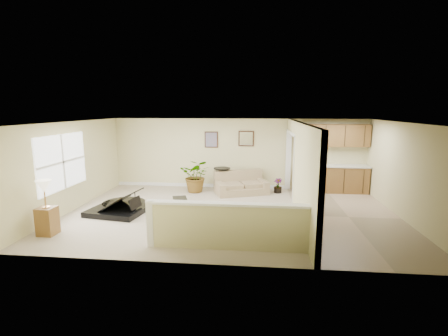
# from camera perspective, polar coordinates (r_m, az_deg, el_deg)

# --- Properties ---
(floor) EXTENTS (9.00, 9.00, 0.00)m
(floor) POSITION_cam_1_polar(r_m,az_deg,el_deg) (9.03, 1.23, -7.99)
(floor) COLOR tan
(floor) RESTS_ON ground
(back_wall) EXTENTS (9.00, 0.04, 2.50)m
(back_wall) POSITION_cam_1_polar(r_m,az_deg,el_deg) (11.67, 2.41, 2.53)
(back_wall) COLOR beige
(back_wall) RESTS_ON floor
(front_wall) EXTENTS (9.00, 0.04, 2.50)m
(front_wall) POSITION_cam_1_polar(r_m,az_deg,el_deg) (5.81, -1.08, -5.61)
(front_wall) COLOR beige
(front_wall) RESTS_ON floor
(left_wall) EXTENTS (0.04, 6.00, 2.50)m
(left_wall) POSITION_cam_1_polar(r_m,az_deg,el_deg) (10.11, -25.07, 0.32)
(left_wall) COLOR beige
(left_wall) RESTS_ON floor
(right_wall) EXTENTS (0.04, 6.00, 2.50)m
(right_wall) POSITION_cam_1_polar(r_m,az_deg,el_deg) (9.50, 29.43, -0.65)
(right_wall) COLOR beige
(right_wall) RESTS_ON floor
(ceiling) EXTENTS (9.00, 6.00, 0.04)m
(ceiling) POSITION_cam_1_polar(r_m,az_deg,el_deg) (8.58, 1.29, 8.06)
(ceiling) COLOR silver
(ceiling) RESTS_ON back_wall
(kitchen_vinyl) EXTENTS (2.70, 6.00, 0.01)m
(kitchen_vinyl) POSITION_cam_1_polar(r_m,az_deg,el_deg) (9.34, 21.06, -8.05)
(kitchen_vinyl) COLOR tan
(kitchen_vinyl) RESTS_ON floor
(interior_partition) EXTENTS (0.18, 5.99, 2.50)m
(interior_partition) POSITION_cam_1_polar(r_m,az_deg,el_deg) (9.02, 12.86, -0.27)
(interior_partition) COLOR beige
(interior_partition) RESTS_ON floor
(pony_half_wall) EXTENTS (3.42, 0.22, 1.00)m
(pony_half_wall) POSITION_cam_1_polar(r_m,az_deg,el_deg) (6.69, 0.32, -10.00)
(pony_half_wall) COLOR beige
(pony_half_wall) RESTS_ON floor
(left_window) EXTENTS (0.05, 2.15, 1.45)m
(left_window) POSITION_cam_1_polar(r_m,az_deg,el_deg) (9.66, -26.59, 0.96)
(left_window) COLOR white
(left_window) RESTS_ON left_wall
(wall_art_left) EXTENTS (0.48, 0.04, 0.58)m
(wall_art_left) POSITION_cam_1_polar(r_m,az_deg,el_deg) (11.68, -2.25, 5.01)
(wall_art_left) COLOR #3B2415
(wall_art_left) RESTS_ON back_wall
(wall_mirror) EXTENTS (0.55, 0.04, 0.55)m
(wall_mirror) POSITION_cam_1_polar(r_m,az_deg,el_deg) (11.57, 3.92, 5.19)
(wall_mirror) COLOR #3B2415
(wall_mirror) RESTS_ON back_wall
(kitchen_cabinets) EXTENTS (2.36, 0.65, 2.33)m
(kitchen_cabinets) POSITION_cam_1_polar(r_m,az_deg,el_deg) (11.73, 18.08, 0.18)
(kitchen_cabinets) COLOR brown
(kitchen_cabinets) RESTS_ON floor
(piano) EXTENTS (1.83, 1.88, 1.36)m
(piano) POSITION_cam_1_polar(r_m,az_deg,el_deg) (9.51, -18.18, -4.01)
(piano) COLOR black
(piano) RESTS_ON floor
(piano_bench) EXTENTS (0.57, 0.80, 0.48)m
(piano_bench) POSITION_cam_1_polar(r_m,az_deg,el_deg) (8.80, -7.67, -6.94)
(piano_bench) COLOR black
(piano_bench) RESTS_ON floor
(loveseat) EXTENTS (2.03, 1.52, 0.98)m
(loveseat) POSITION_cam_1_polar(r_m,az_deg,el_deg) (11.07, 3.07, -2.54)
(loveseat) COLOR tan
(loveseat) RESTS_ON floor
(accent_table) EXTENTS (0.57, 0.57, 0.83)m
(accent_table) POSITION_cam_1_polar(r_m,az_deg,el_deg) (11.26, -0.37, -1.46)
(accent_table) COLOR black
(accent_table) RESTS_ON floor
(palm_plant) EXTENTS (1.08, 0.95, 1.15)m
(palm_plant) POSITION_cam_1_polar(r_m,az_deg,el_deg) (11.20, -4.88, -1.40)
(palm_plant) COLOR black
(palm_plant) RESTS_ON floor
(small_plant) EXTENTS (0.37, 0.37, 0.50)m
(small_plant) POSITION_cam_1_polar(r_m,az_deg,el_deg) (11.27, 9.45, -3.26)
(small_plant) COLOR black
(small_plant) RESTS_ON floor
(lamp_stand) EXTENTS (0.38, 0.38, 1.28)m
(lamp_stand) POSITION_cam_1_polar(r_m,az_deg,el_deg) (8.46, -28.76, -6.78)
(lamp_stand) COLOR brown
(lamp_stand) RESTS_ON floor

